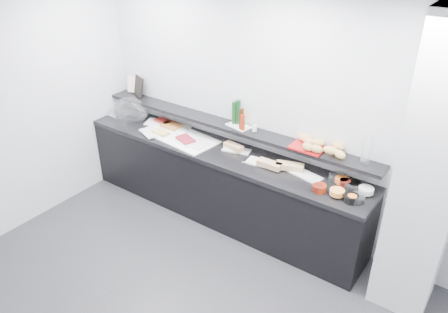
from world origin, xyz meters
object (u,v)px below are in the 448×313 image
Objects in this scene: sandwich_plate_mid at (264,163)px; condiment_tray at (239,126)px; cloche_base at (126,117)px; framed_print at (139,87)px; bread_tray at (308,148)px; carafe at (367,151)px.

condiment_tray is (-0.46, 0.18, 0.25)m from sandwich_plate_mid.
framed_print is at bearing 84.23° from cloche_base.
cloche_base is 1.78× the size of framed_print.
framed_print is (0.05, 0.23, 0.36)m from cloche_base.
bread_tray is at bearing 20.91° from framed_print.
cloche_base is 1.19× the size of sandwich_plate_mid.
condiment_tray reaches higher than sandwich_plate_mid.
cloche_base is 1.54× the size of carafe.
carafe is (0.58, 0.01, 0.14)m from bread_tray.
condiment_tray is at bearing 149.33° from sandwich_plate_mid.
condiment_tray is (1.60, -0.03, -0.12)m from framed_print.
cloche_base is 1.34× the size of bread_tray.
sandwich_plate_mid is (2.11, 0.01, -0.01)m from cloche_base.
framed_print reaches higher than condiment_tray.
framed_print reaches higher than bread_tray.
framed_print is (-2.06, 0.22, 0.37)m from sandwich_plate_mid.
sandwich_plate_mid is at bearing 16.54° from framed_print.
carafe is at bearing 0.28° from sandwich_plate_mid.
cloche_base is 3.14m from carafe.
condiment_tray is at bearing 21.34° from framed_print.
carafe reaches higher than bread_tray.
sandwich_plate_mid is 1.13× the size of bread_tray.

